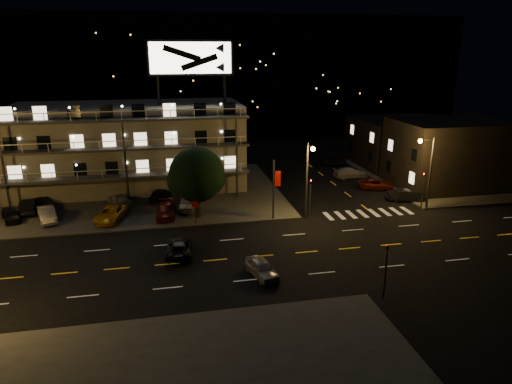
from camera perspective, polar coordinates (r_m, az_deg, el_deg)
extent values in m
plane|color=black|center=(39.12, -2.16, -8.25)|extent=(140.00, 140.00, 0.00)
cube|color=#343432|center=(57.98, -19.29, -0.53)|extent=(44.00, 24.00, 0.15)
cube|color=#343432|center=(67.50, 20.81, 1.75)|extent=(16.00, 24.00, 0.15)
cube|color=gray|center=(60.20, -15.50, 5.30)|extent=(28.00, 12.00, 10.00)
cube|color=gray|center=(59.39, -15.91, 10.26)|extent=(28.00, 12.00, 0.50)
cube|color=#343432|center=(53.92, -15.78, 1.90)|extent=(28.00, 1.80, 0.25)
cube|color=#343432|center=(53.19, -16.06, 5.22)|extent=(28.00, 1.80, 0.25)
cube|color=#343432|center=(52.65, -16.35, 8.63)|extent=(28.00, 1.80, 0.25)
cylinder|color=black|center=(57.05, -12.12, 12.29)|extent=(0.36, 0.36, 3.50)
cylinder|color=black|center=(57.55, -3.95, 12.66)|extent=(0.36, 0.36, 3.50)
cube|color=black|center=(56.98, -8.18, 16.26)|extent=(10.20, 0.50, 4.20)
cube|color=white|center=(56.68, -8.16, 16.26)|extent=(9.60, 0.06, 3.60)
cube|color=black|center=(63.33, 23.09, 4.42)|extent=(14.00, 10.00, 8.50)
cube|color=black|center=(73.45, 17.84, 5.98)|extent=(14.00, 12.00, 7.00)
cube|color=black|center=(105.12, -8.68, 14.45)|extent=(120.00, 20.00, 24.00)
cylinder|color=#2D2D30|center=(47.18, 6.36, 1.37)|extent=(0.20, 0.20, 8.00)
cylinder|color=#2D2D30|center=(45.55, 6.82, 5.70)|extent=(0.12, 1.80, 0.12)
sphere|color=#FFAE3F|center=(44.82, 7.14, 5.37)|extent=(0.44, 0.44, 0.44)
cylinder|color=#2D2D30|center=(53.07, 20.93, 2.11)|extent=(0.20, 0.20, 8.00)
cylinder|color=#2D2D30|center=(51.85, 20.63, 6.13)|extent=(1.80, 0.12, 0.12)
sphere|color=#FFAE3F|center=(51.45, 19.85, 6.02)|extent=(0.44, 0.44, 0.44)
cylinder|color=#2D2D30|center=(48.16, 6.77, -1.05)|extent=(0.14, 0.14, 3.60)
imported|color=black|center=(47.49, 6.87, 1.58)|extent=(0.20, 0.16, 1.00)
sphere|color=#FF0C0C|center=(47.41, 6.91, 1.43)|extent=(0.14, 0.14, 0.14)
cylinder|color=#2D2D30|center=(33.67, 15.84, -9.98)|extent=(0.14, 0.14, 3.60)
imported|color=black|center=(32.71, 16.17, -6.39)|extent=(0.20, 0.16, 1.00)
sphere|color=#FF0C0C|center=(32.85, 16.06, -6.47)|extent=(0.14, 0.14, 0.14)
cylinder|color=#2D2D30|center=(53.55, 20.12, -0.13)|extent=(0.14, 0.14, 3.60)
imported|color=black|center=(52.95, 20.37, 2.25)|extent=(0.16, 0.20, 1.00)
sphere|color=#FF0C0C|center=(52.91, 20.25, 2.14)|extent=(0.14, 0.14, 0.14)
cylinder|color=#2D2D30|center=(46.58, 2.18, 0.23)|extent=(0.16, 0.16, 6.40)
cube|color=#AF0F0C|center=(46.35, 2.74, 1.68)|extent=(0.60, 0.04, 1.60)
cylinder|color=#2D2D30|center=(46.30, -7.59, -2.76)|extent=(0.08, 0.08, 2.20)
cylinder|color=#AF0F0C|center=(45.90, -7.63, -1.55)|extent=(0.91, 0.04, 0.91)
cylinder|color=black|center=(47.87, -7.26, -1.61)|extent=(0.55, 0.55, 2.62)
sphere|color=black|center=(46.92, -7.41, 2.18)|extent=(5.69, 5.69, 5.69)
sphere|color=black|center=(47.45, -9.00, 1.46)|extent=(3.50, 3.50, 3.50)
sphere|color=black|center=(46.71, -5.88, 1.61)|extent=(3.28, 3.28, 3.28)
imported|color=black|center=(52.93, -28.33, -2.54)|extent=(2.85, 4.01, 1.27)
imported|color=#9C9BA1|center=(51.14, -24.67, -2.56)|extent=(2.84, 4.67, 1.45)
imported|color=gold|center=(49.05, -17.67, -2.63)|extent=(3.44, 5.35, 1.37)
imported|color=#5B140D|center=(48.68, -11.21, -2.28)|extent=(2.13, 4.73, 1.34)
imported|color=#9C9BA1|center=(50.56, -8.61, -1.33)|extent=(2.49, 4.53, 1.46)
imported|color=black|center=(54.78, -26.48, -1.52)|extent=(2.08, 4.70, 1.50)
imported|color=black|center=(55.35, -25.48, -1.28)|extent=(3.50, 5.31, 1.36)
imported|color=#9C9BA1|center=(53.27, -16.71, -0.99)|extent=(3.17, 4.95, 1.33)
imported|color=black|center=(54.20, -11.84, -0.27)|extent=(3.05, 4.41, 1.39)
imported|color=#5B140D|center=(53.99, -7.47, -0.13)|extent=(1.51, 4.14, 1.35)
imported|color=black|center=(55.91, 18.29, -0.41)|extent=(4.48, 2.54, 1.40)
imported|color=#5B140D|center=(59.84, 14.78, 0.96)|extent=(4.90, 3.27, 1.25)
imported|color=#9C9BA1|center=(64.31, 11.73, 2.36)|extent=(4.86, 2.19, 1.38)
imported|color=black|center=(70.99, 9.69, 3.87)|extent=(4.29, 2.55, 1.37)
imported|color=#9C9BA1|center=(35.91, 0.73, -9.52)|extent=(2.42, 4.10, 1.31)
imported|color=black|center=(40.04, -9.57, -6.84)|extent=(2.51, 4.82, 1.30)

